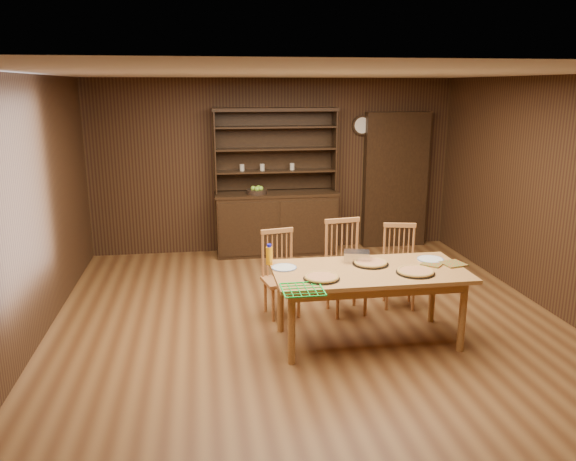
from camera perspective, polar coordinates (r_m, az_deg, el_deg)
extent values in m
plane|color=brown|center=(6.07, 2.38, -9.66)|extent=(6.00, 6.00, 0.00)
plane|color=silver|center=(5.54, 2.67, 15.69)|extent=(6.00, 6.00, 0.00)
plane|color=#3A2512|center=(8.58, -1.44, 6.56)|extent=(5.50, 0.00, 5.50)
plane|color=#3A2512|center=(2.92, 14.33, -9.90)|extent=(5.50, 0.00, 5.50)
plane|color=#3A2512|center=(5.80, -25.20, 1.32)|extent=(0.00, 6.00, 6.00)
plane|color=#3A2512|center=(6.76, 26.06, 2.93)|extent=(0.00, 6.00, 6.00)
cube|color=black|center=(8.49, -1.17, 0.63)|extent=(1.80, 0.50, 0.90)
cube|color=black|center=(8.39, -1.19, 3.75)|extent=(1.84, 0.52, 0.04)
cube|color=black|center=(8.52, -1.42, 8.20)|extent=(1.80, 0.02, 1.20)
cube|color=black|center=(8.31, -7.44, 7.92)|extent=(0.02, 0.32, 1.20)
cube|color=black|center=(8.54, 4.71, 8.17)|extent=(0.02, 0.32, 1.20)
cube|color=black|center=(8.33, -1.31, 12.19)|extent=(1.84, 0.34, 0.05)
cylinder|color=#A9A18F|center=(8.35, -4.70, 6.39)|extent=(0.07, 0.07, 0.10)
cylinder|color=#A9A18F|center=(8.38, -2.64, 6.45)|extent=(0.07, 0.07, 0.10)
cube|color=black|center=(8.97, 10.83, 5.04)|extent=(1.00, 0.18, 2.10)
cylinder|color=black|center=(8.76, 7.52, 10.55)|extent=(0.30, 0.04, 0.30)
cylinder|color=#F0E6CD|center=(8.74, 7.56, 10.54)|extent=(0.24, 0.01, 0.24)
cube|color=#B47C3E|center=(5.53, 8.25, -4.15)|extent=(1.87, 0.94, 0.04)
cylinder|color=#B47C3E|center=(5.16, 0.36, -9.84)|extent=(0.07, 0.07, 0.71)
cylinder|color=#B47C3E|center=(5.81, -0.77, -6.98)|extent=(0.07, 0.07, 0.71)
cylinder|color=#B47C3E|center=(5.65, 17.30, -8.34)|extent=(0.07, 0.07, 0.71)
cylinder|color=#B47C3E|center=(6.25, 14.46, -5.91)|extent=(0.07, 0.07, 0.71)
cube|color=#B36B3D|center=(6.20, -0.63, -5.15)|extent=(0.45, 0.44, 0.04)
cylinder|color=#B36B3D|center=(6.11, -1.52, -7.57)|extent=(0.03, 0.03, 0.38)
cylinder|color=#B36B3D|center=(6.36, -2.32, -6.67)|extent=(0.03, 0.03, 0.38)
cylinder|color=#B36B3D|center=(6.20, 1.11, -7.22)|extent=(0.03, 0.03, 0.38)
cylinder|color=#B36B3D|center=(6.45, 0.22, -6.36)|extent=(0.03, 0.03, 0.38)
cube|color=#B36B3D|center=(6.19, -1.13, -0.04)|extent=(0.37, 0.10, 0.05)
cube|color=#B36B3D|center=(6.29, 6.00, -4.52)|extent=(0.48, 0.46, 0.04)
cylinder|color=#B36B3D|center=(6.18, 5.06, -7.13)|extent=(0.04, 0.04, 0.42)
cylinder|color=#B36B3D|center=(6.45, 4.07, -6.18)|extent=(0.04, 0.04, 0.42)
cylinder|color=#B36B3D|center=(6.30, 7.87, -6.79)|extent=(0.04, 0.04, 0.42)
cylinder|color=#B36B3D|center=(6.56, 6.78, -5.87)|extent=(0.04, 0.04, 0.42)
cube|color=#B36B3D|center=(6.29, 5.55, 1.02)|extent=(0.41, 0.09, 0.05)
cube|color=#B36B3D|center=(6.58, 11.24, -4.28)|extent=(0.46, 0.45, 0.04)
cylinder|color=#B36B3D|center=(6.50, 10.00, -6.41)|extent=(0.03, 0.03, 0.38)
cylinder|color=#B36B3D|center=(6.76, 9.75, -5.57)|extent=(0.03, 0.03, 0.38)
cylinder|color=#B36B3D|center=(6.54, 12.61, -6.42)|extent=(0.03, 0.03, 0.38)
cylinder|color=#B36B3D|center=(6.80, 12.25, -5.58)|extent=(0.03, 0.03, 0.38)
cube|color=#B36B3D|center=(6.58, 11.29, 0.54)|extent=(0.37, 0.11, 0.05)
cylinder|color=black|center=(5.21, 3.44, -4.91)|extent=(0.34, 0.34, 0.01)
cylinder|color=tan|center=(5.20, 3.44, -4.75)|extent=(0.31, 0.31, 0.02)
torus|color=#B48C40|center=(5.20, 3.44, -4.75)|extent=(0.32, 0.32, 0.03)
cylinder|color=black|center=(5.49, 12.82, -4.21)|extent=(0.37, 0.37, 0.01)
cylinder|color=tan|center=(5.49, 12.83, -4.07)|extent=(0.34, 0.34, 0.02)
torus|color=#B48C40|center=(5.49, 12.83, -4.07)|extent=(0.35, 0.35, 0.03)
cylinder|color=black|center=(5.68, 8.38, -3.38)|extent=(0.36, 0.36, 0.01)
cylinder|color=tan|center=(5.68, 8.39, -3.23)|extent=(0.33, 0.33, 0.02)
torus|color=#B48C40|center=(5.68, 8.39, -3.23)|extent=(0.33, 0.33, 0.03)
cylinder|color=silver|center=(5.50, -0.41, -3.80)|extent=(0.25, 0.25, 0.01)
torus|color=#34569D|center=(5.50, -0.41, -3.78)|extent=(0.25, 0.25, 0.01)
cylinder|color=silver|center=(5.94, 14.26, -2.86)|extent=(0.27, 0.27, 0.01)
torus|color=#34569D|center=(5.94, 14.26, -2.84)|extent=(0.27, 0.27, 0.01)
cube|color=white|center=(5.75, 6.99, -2.62)|extent=(0.30, 0.24, 0.10)
cylinder|color=orange|center=(5.60, -1.92, -2.58)|extent=(0.07, 0.07, 0.18)
cylinder|color=#121398|center=(5.57, -1.93, -1.54)|extent=(0.04, 0.04, 0.03)
cube|color=#B02614|center=(5.85, 16.43, -3.27)|extent=(0.25, 0.25, 0.02)
cube|color=#B02614|center=(5.80, 14.44, -3.30)|extent=(0.27, 0.27, 0.01)
cylinder|color=black|center=(8.30, -3.21, 3.96)|extent=(0.30, 0.30, 0.06)
sphere|color=#94D037|center=(8.28, -3.56, 4.29)|extent=(0.08, 0.08, 0.08)
sphere|color=#94D037|center=(8.32, -3.03, 4.34)|extent=(0.08, 0.08, 0.08)
sphere|color=#94D037|center=(8.24, -3.18, 4.24)|extent=(0.08, 0.08, 0.08)
sphere|color=#94D037|center=(8.28, -2.79, 4.29)|extent=(0.08, 0.08, 0.08)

